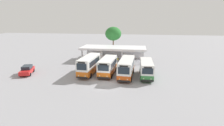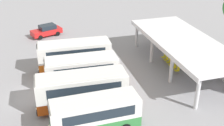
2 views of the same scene
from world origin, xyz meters
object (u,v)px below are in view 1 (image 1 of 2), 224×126
at_px(city_bus_second_in_row, 108,66).
at_px(waiting_chair_second_from_end, 106,59).
at_px(city_bus_middle_cream, 126,67).
at_px(waiting_chair_end_by_column, 104,59).
at_px(waiting_chair_fourth_seat, 112,59).
at_px(waiting_chair_far_end_seat, 117,59).
at_px(waiting_chair_middle_seat, 109,59).
at_px(city_bus_nearest_orange, 89,64).
at_px(city_bus_fourth_amber, 146,68).
at_px(waiting_chair_fifth_seat, 115,59).
at_px(parked_car_flank, 27,70).

bearing_deg(city_bus_second_in_row, waiting_chair_second_from_end, 102.19).
distance_m(city_bus_second_in_row, waiting_chair_second_from_end, 10.62).
height_order(city_bus_middle_cream, waiting_chair_end_by_column, city_bus_middle_cream).
xyz_separation_m(waiting_chair_second_from_end, waiting_chair_fourth_seat, (1.39, -0.08, 0.00)).
bearing_deg(waiting_chair_far_end_seat, waiting_chair_middle_seat, 178.90).
relative_size(city_bus_nearest_orange, waiting_chair_middle_seat, 9.20).
bearing_deg(city_bus_nearest_orange, waiting_chair_second_from_end, 82.88).
height_order(city_bus_fourth_amber, waiting_chair_end_by_column, city_bus_fourth_amber).
height_order(city_bus_nearest_orange, waiting_chair_fourth_seat, city_bus_nearest_orange).
distance_m(city_bus_nearest_orange, waiting_chair_middle_seat, 10.65).
relative_size(city_bus_middle_cream, waiting_chair_fifth_seat, 9.30).
bearing_deg(city_bus_middle_cream, city_bus_nearest_orange, 175.21).
height_order(city_bus_middle_cream, waiting_chair_fourth_seat, city_bus_middle_cream).
distance_m(waiting_chair_fifth_seat, waiting_chair_far_end_seat, 0.69).
distance_m(city_bus_middle_cream, parked_car_flank, 18.69).
distance_m(city_bus_fourth_amber, parked_car_flank, 22.22).
relative_size(city_bus_middle_cream, waiting_chair_second_from_end, 9.30).
xyz_separation_m(city_bus_fourth_amber, waiting_chair_far_end_seat, (-6.50, 10.60, -1.11)).
xyz_separation_m(city_bus_fourth_amber, waiting_chair_end_by_column, (-9.97, 10.70, -1.11)).
bearing_deg(city_bus_middle_cream, waiting_chair_fourth_seat, 111.81).
xyz_separation_m(city_bus_second_in_row, waiting_chair_middle_seat, (-1.53, 10.29, -1.20)).
bearing_deg(waiting_chair_far_end_seat, waiting_chair_second_from_end, 178.77).
height_order(city_bus_fourth_amber, waiting_chair_second_from_end, city_bus_fourth_amber).
distance_m(city_bus_middle_cream, city_bus_fourth_amber, 3.54).
height_order(parked_car_flank, waiting_chair_end_by_column, parked_car_flank).
xyz_separation_m(city_bus_middle_cream, waiting_chair_middle_seat, (-5.06, 10.96, -1.26)).
bearing_deg(city_bus_fourth_amber, waiting_chair_end_by_column, 132.99).
bearing_deg(city_bus_nearest_orange, waiting_chair_fourth_seat, 75.40).
xyz_separation_m(parked_car_flank, waiting_chair_far_end_seat, (15.63, 12.37, -0.30)).
height_order(city_bus_fourth_amber, waiting_chair_far_end_seat, city_bus_fourth_amber).
relative_size(waiting_chair_fourth_seat, waiting_chair_fifth_seat, 1.00).
xyz_separation_m(city_bus_nearest_orange, city_bus_second_in_row, (3.53, 0.08, -0.13)).
bearing_deg(waiting_chair_middle_seat, waiting_chair_far_end_seat, -1.10).
distance_m(city_bus_nearest_orange, waiting_chair_fifth_seat, 10.95).
height_order(city_bus_second_in_row, waiting_chair_fourth_seat, city_bus_second_in_row).
xyz_separation_m(waiting_chair_fifth_seat, waiting_chair_far_end_seat, (0.69, -0.00, 0.00)).
distance_m(city_bus_middle_cream, waiting_chair_end_by_column, 12.83).
distance_m(city_bus_nearest_orange, waiting_chair_end_by_column, 10.53).
bearing_deg(waiting_chair_middle_seat, city_bus_nearest_orange, -100.88).
bearing_deg(waiting_chair_far_end_seat, waiting_chair_fifth_seat, 179.88).
relative_size(waiting_chair_fifth_seat, waiting_chair_far_end_seat, 1.00).
height_order(city_bus_nearest_orange, city_bus_fourth_amber, city_bus_nearest_orange).
xyz_separation_m(city_bus_second_in_row, city_bus_fourth_amber, (7.05, -0.35, -0.09)).
relative_size(city_bus_nearest_orange, waiting_chair_fourth_seat, 9.20).
bearing_deg(waiting_chair_second_from_end, waiting_chair_far_end_seat, -1.23).
xyz_separation_m(waiting_chair_end_by_column, waiting_chair_second_from_end, (0.69, -0.04, 0.00)).
distance_m(waiting_chair_middle_seat, waiting_chair_far_end_seat, 2.08).
relative_size(city_bus_middle_cream, waiting_chair_far_end_seat, 9.30).
height_order(city_bus_nearest_orange, waiting_chair_second_from_end, city_bus_nearest_orange).
distance_m(waiting_chair_fourth_seat, waiting_chair_fifth_seat, 0.69).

